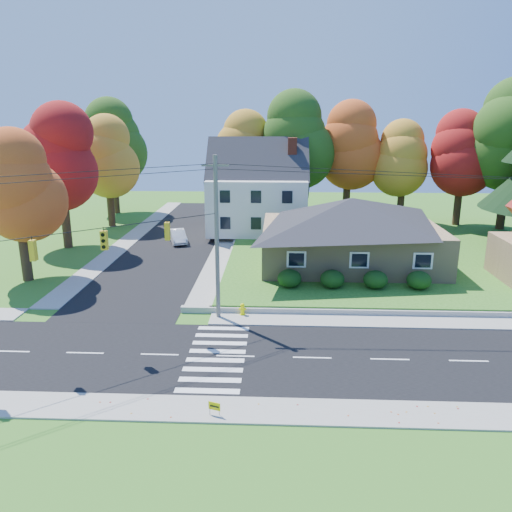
{
  "coord_description": "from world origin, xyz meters",
  "views": [
    {
      "loc": [
        2.14,
        -23.62,
        12.05
      ],
      "look_at": [
        0.72,
        8.0,
        3.24
      ],
      "focal_mm": 35.0,
      "sensor_mm": 36.0,
      "label": 1
    }
  ],
  "objects": [
    {
      "name": "yard_sign",
      "position": [
        -0.41,
        -5.46,
        0.47
      ],
      "size": [
        0.52,
        0.2,
        0.67
      ],
      "color": "black",
      "rests_on": "ground"
    },
    {
      "name": "colonial_house",
      "position": [
        0.04,
        28.0,
        4.58
      ],
      "size": [
        10.4,
        8.4,
        9.6
      ],
      "color": "silver",
      "rests_on": "lawn"
    },
    {
      "name": "tree_west_1",
      "position": [
        -18.0,
        22.0,
        8.46
      ],
      "size": [
        7.28,
        7.28,
        13.56
      ],
      "color": "#3F2A19",
      "rests_on": "ground"
    },
    {
      "name": "tree_lot_5",
      "position": [
        26.0,
        30.0,
        10.27
      ],
      "size": [
        8.4,
        8.4,
        15.64
      ],
      "color": "#3F2A19",
      "rests_on": "lawn"
    },
    {
      "name": "ranch_house",
      "position": [
        8.0,
        16.0,
        3.27
      ],
      "size": [
        14.6,
        10.6,
        5.4
      ],
      "color": "tan",
      "rests_on": "lawn"
    },
    {
      "name": "tree_west_0",
      "position": [
        -17.0,
        12.0,
        7.15
      ],
      "size": [
        6.16,
        6.16,
        11.47
      ],
      "color": "#3F2A19",
      "rests_on": "ground"
    },
    {
      "name": "road_cross",
      "position": [
        -8.0,
        26.0,
        0.01
      ],
      "size": [
        8.0,
        44.0,
        0.02
      ],
      "primitive_type": "cube",
      "color": "black",
      "rests_on": "ground"
    },
    {
      "name": "tree_lot_1",
      "position": [
        4.0,
        33.0,
        9.61
      ],
      "size": [
        7.84,
        7.84,
        14.6
      ],
      "color": "#3F2A19",
      "rests_on": "lawn"
    },
    {
      "name": "tree_lot_3",
      "position": [
        16.0,
        33.0,
        7.65
      ],
      "size": [
        6.16,
        6.16,
        11.47
      ],
      "color": "#3F2A19",
      "rests_on": "lawn"
    },
    {
      "name": "fire_hydrant",
      "position": [
        -0.02,
        5.58,
        0.4
      ],
      "size": [
        0.47,
        0.37,
        0.83
      ],
      "color": "#F9F700",
      "rests_on": "ground"
    },
    {
      "name": "sidewalk_south",
      "position": [
        0.0,
        -5.0,
        0.04
      ],
      "size": [
        90.0,
        2.0,
        0.08
      ],
      "primitive_type": "cube",
      "color": "#9C9A90",
      "rests_on": "ground"
    },
    {
      "name": "traffic_infrastructure",
      "position": [
        -0.15,
        1.35,
        5.15
      ],
      "size": [
        38.1,
        10.66,
        10.0
      ],
      "color": "#666059",
      "rests_on": "ground"
    },
    {
      "name": "hedge_row",
      "position": [
        7.5,
        9.8,
        1.14
      ],
      "size": [
        10.7,
        1.7,
        1.27
      ],
      "color": "#163A10",
      "rests_on": "lawn"
    },
    {
      "name": "tree_lot_2",
      "position": [
        10.0,
        34.0,
        8.96
      ],
      "size": [
        7.28,
        7.28,
        13.56
      ],
      "color": "#3F2A19",
      "rests_on": "lawn"
    },
    {
      "name": "white_car",
      "position": [
        -7.8,
        24.22,
        0.68
      ],
      "size": [
        2.62,
        4.21,
        1.31
      ],
      "primitive_type": "imported",
      "rotation": [
        0.0,
        0.0,
        0.33
      ],
      "color": "silver",
      "rests_on": "road_cross"
    },
    {
      "name": "tree_lot_4",
      "position": [
        22.0,
        32.0,
        8.31
      ],
      "size": [
        6.72,
        6.72,
        12.51
      ],
      "color": "#3F2A19",
      "rests_on": "lawn"
    },
    {
      "name": "sidewalk_north",
      "position": [
        0.0,
        5.0,
        0.04
      ],
      "size": [
        90.0,
        2.0,
        0.08
      ],
      "primitive_type": "cube",
      "color": "#9C9A90",
      "rests_on": "ground"
    },
    {
      "name": "ground",
      "position": [
        0.0,
        0.0,
        0.0
      ],
      "size": [
        120.0,
        120.0,
        0.0
      ],
      "primitive_type": "plane",
      "color": "#3D7923"
    },
    {
      "name": "tree_lot_0",
      "position": [
        -2.0,
        34.0,
        8.31
      ],
      "size": [
        6.72,
        6.72,
        12.51
      ],
      "color": "#3F2A19",
      "rests_on": "lawn"
    },
    {
      "name": "road_main",
      "position": [
        0.0,
        0.0,
        0.01
      ],
      "size": [
        90.0,
        8.0,
        0.02
      ],
      "primitive_type": "cube",
      "color": "black",
      "rests_on": "ground"
    },
    {
      "name": "tree_west_3",
      "position": [
        -19.0,
        40.0,
        9.11
      ],
      "size": [
        7.84,
        7.84,
        14.6
      ],
      "color": "#3F2A19",
      "rests_on": "ground"
    },
    {
      "name": "lawn",
      "position": [
        13.0,
        21.0,
        0.25
      ],
      "size": [
        30.0,
        30.0,
        0.5
      ],
      "primitive_type": "cube",
      "color": "#3D7923",
      "rests_on": "ground"
    },
    {
      "name": "tree_west_2",
      "position": [
        -17.0,
        32.0,
        7.81
      ],
      "size": [
        6.72,
        6.72,
        12.51
      ],
      "color": "#3F2A19",
      "rests_on": "ground"
    }
  ]
}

